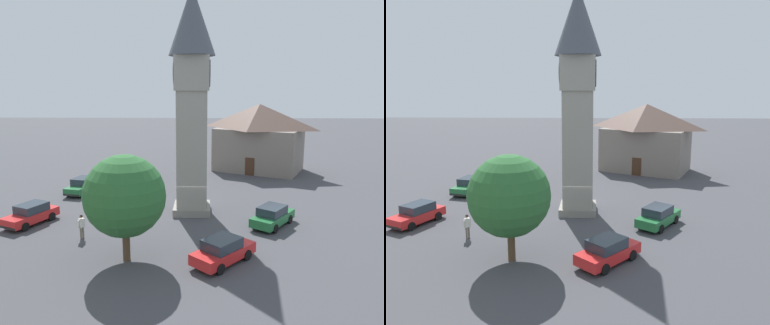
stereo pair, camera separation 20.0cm
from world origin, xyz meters
The scene contains 10 objects.
ground_plane centered at (0.00, 0.00, 0.00)m, with size 200.00×200.00×0.00m, color #424247.
clock_tower centered at (0.00, 0.00, 10.33)m, with size 3.59×3.59×17.74m.
car_blue_kerb centered at (-9.08, -2.08, 0.76)m, with size 4.17×4.05×1.53m.
car_silver_kerb centered at (5.31, 10.75, 0.76)m, with size 4.39×2.53×1.53m.
car_red_corner centered at (-3.10, 11.97, 0.76)m, with size 4.46×3.23×1.53m.
car_white_side centered at (-2.97, -6.03, 0.76)m, with size 4.32×3.81×1.53m.
car_black_far centered at (9.03, 7.01, 0.76)m, with size 2.16×4.29×1.53m.
pedestrian centered at (-5.81, 7.26, 1.01)m, with size 0.48×0.38×1.69m.
tree centered at (-8.92, 3.59, 3.94)m, with size 4.78×4.78×6.34m.
building_terrace_right centered at (16.32, -7.72, 4.17)m, with size 10.58×12.21×8.16m.
Camera 2 is at (-29.34, -1.09, 9.97)m, focal length 34.94 mm.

